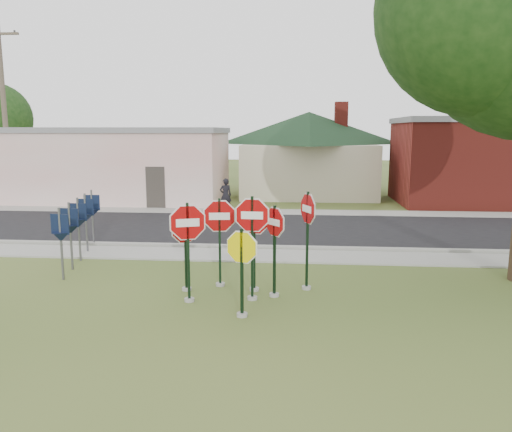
# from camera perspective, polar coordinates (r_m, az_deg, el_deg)

# --- Properties ---
(ground) EXTENTS (120.00, 120.00, 0.00)m
(ground) POSITION_cam_1_polar(r_m,az_deg,el_deg) (11.05, -2.74, -11.71)
(ground) COLOR #394F1D
(ground) RESTS_ON ground
(sidewalk_near) EXTENTS (60.00, 1.60, 0.06)m
(sidewalk_near) POSITION_cam_1_polar(r_m,az_deg,el_deg) (16.25, -0.17, -4.53)
(sidewalk_near) COLOR gray
(sidewalk_near) RESTS_ON ground
(road) EXTENTS (60.00, 7.00, 0.04)m
(road) POSITION_cam_1_polar(r_m,az_deg,el_deg) (20.63, 0.93, -1.48)
(road) COLOR black
(road) RESTS_ON ground
(sidewalk_far) EXTENTS (60.00, 1.60, 0.06)m
(sidewalk_far) POSITION_cam_1_polar(r_m,az_deg,el_deg) (24.85, 1.61, 0.46)
(sidewalk_far) COLOR gray
(sidewalk_far) RESTS_ON ground
(curb) EXTENTS (60.00, 0.20, 0.14)m
(curb) POSITION_cam_1_polar(r_m,az_deg,el_deg) (17.21, 0.12, -3.58)
(curb) COLOR gray
(curb) RESTS_ON ground
(stop_sign_center) EXTENTS (1.13, 0.24, 2.64)m
(stop_sign_center) POSITION_cam_1_polar(r_m,az_deg,el_deg) (11.80, -0.44, -1.91)
(stop_sign_center) COLOR gray
(stop_sign_center) RESTS_ON ground
(stop_sign_yellow) EXTENTS (0.95, 0.32, 2.06)m
(stop_sign_yellow) POSITION_cam_1_polar(r_m,az_deg,el_deg) (10.82, -1.63, -5.43)
(stop_sign_yellow) COLOR gray
(stop_sign_yellow) RESTS_ON ground
(stop_sign_left) EXTENTS (1.12, 0.40, 2.51)m
(stop_sign_left) POSITION_cam_1_polar(r_m,az_deg,el_deg) (11.79, -7.79, -2.45)
(stop_sign_left) COLOR gray
(stop_sign_left) RESTS_ON ground
(stop_sign_right) EXTENTS (0.65, 0.78, 2.37)m
(stop_sign_right) POSITION_cam_1_polar(r_m,az_deg,el_deg) (12.08, 2.13, -2.72)
(stop_sign_right) COLOR gray
(stop_sign_right) RESTS_ON ground
(stop_sign_back_right) EXTENTS (1.09, 0.24, 2.40)m
(stop_sign_back_right) POSITION_cam_1_polar(r_m,az_deg,el_deg) (12.49, -0.20, -2.09)
(stop_sign_back_right) COLOR gray
(stop_sign_back_right) RESTS_ON ground
(stop_sign_back_left) EXTENTS (1.15, 0.24, 2.45)m
(stop_sign_back_left) POSITION_cam_1_polar(r_m,az_deg,el_deg) (12.92, -4.18, -1.54)
(stop_sign_back_left) COLOR gray
(stop_sign_back_left) RESTS_ON ground
(stop_sign_far_right) EXTENTS (0.46, 1.00, 2.64)m
(stop_sign_far_right) POSITION_cam_1_polar(r_m,az_deg,el_deg) (12.65, 5.91, -1.18)
(stop_sign_far_right) COLOR gray
(stop_sign_far_right) RESTS_ON ground
(stop_sign_far_left) EXTENTS (0.81, 0.68, 2.14)m
(stop_sign_far_left) POSITION_cam_1_polar(r_m,az_deg,el_deg) (12.68, -8.05, -2.94)
(stop_sign_far_left) COLOR gray
(stop_sign_far_left) RESTS_ON ground
(route_sign_row) EXTENTS (1.43, 4.63, 2.00)m
(route_sign_row) POSITION_cam_1_polar(r_m,az_deg,el_deg) (16.42, -19.62, -0.69)
(route_sign_row) COLOR #59595E
(route_sign_row) RESTS_ON ground
(building_stucco) EXTENTS (12.20, 6.20, 4.20)m
(building_stucco) POSITION_cam_1_polar(r_m,az_deg,el_deg) (30.10, -15.40, 5.80)
(building_stucco) COLOR silver
(building_stucco) RESTS_ON ground
(building_house) EXTENTS (11.60, 11.60, 6.20)m
(building_house) POSITION_cam_1_polar(r_m,az_deg,el_deg) (32.20, 6.05, 9.00)
(building_house) COLOR #BFB498
(building_house) RESTS_ON ground
(building_brick) EXTENTS (10.20, 6.20, 4.75)m
(building_brick) POSITION_cam_1_polar(r_m,az_deg,el_deg) (30.63, 25.28, 5.76)
(building_brick) COLOR maroon
(building_brick) RESTS_ON ground
(utility_pole_near) EXTENTS (2.20, 0.26, 9.50)m
(utility_pole_near) POSITION_cam_1_polar(r_m,az_deg,el_deg) (29.70, -26.81, 10.51)
(utility_pole_near) COLOR brown
(utility_pole_near) RESTS_ON ground
(pedestrian) EXTENTS (0.71, 0.60, 1.65)m
(pedestrian) POSITION_cam_1_polar(r_m,az_deg,el_deg) (24.71, -3.50, 2.40)
(pedestrian) COLOR black
(pedestrian) RESTS_ON sidewalk_far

